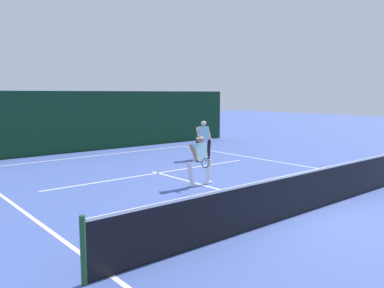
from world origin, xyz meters
TOP-DOWN VIEW (x-y plane):
  - ground_plane at (0.00, 0.00)m, footprint 80.00×80.00m
  - court_line_baseline_far at (0.00, 11.05)m, footprint 10.19×0.10m
  - court_line_sideline_left at (-5.10, 0.00)m, footprint 0.10×22.10m
  - court_line_service at (0.00, 6.06)m, footprint 8.31×0.10m
  - court_line_centre at (0.00, 3.20)m, footprint 0.10×6.40m
  - tennis_net at (0.00, 0.00)m, footprint 11.17×0.09m
  - player_near at (-0.10, 3.67)m, footprint 0.99×0.82m
  - player_far at (3.27, 7.32)m, footprint 1.01×0.82m
  - tennis_ball at (0.13, 1.02)m, footprint 0.07×0.07m
  - back_fence_windscreen at (0.00, 12.67)m, footprint 18.63×0.12m

SIDE VIEW (x-z plane):
  - ground_plane at x=0.00m, z-range 0.00..0.00m
  - court_line_baseline_far at x=0.00m, z-range 0.00..0.01m
  - court_line_sideline_left at x=-5.10m, z-range 0.00..0.01m
  - court_line_service at x=0.00m, z-range 0.00..0.01m
  - court_line_centre at x=0.00m, z-range 0.00..0.01m
  - tennis_ball at x=0.13m, z-range 0.00..0.07m
  - tennis_net at x=0.00m, z-range -0.02..1.04m
  - player_near at x=-0.10m, z-range 0.07..1.61m
  - player_far at x=3.27m, z-range 0.08..1.72m
  - back_fence_windscreen at x=0.00m, z-range 0.00..2.91m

